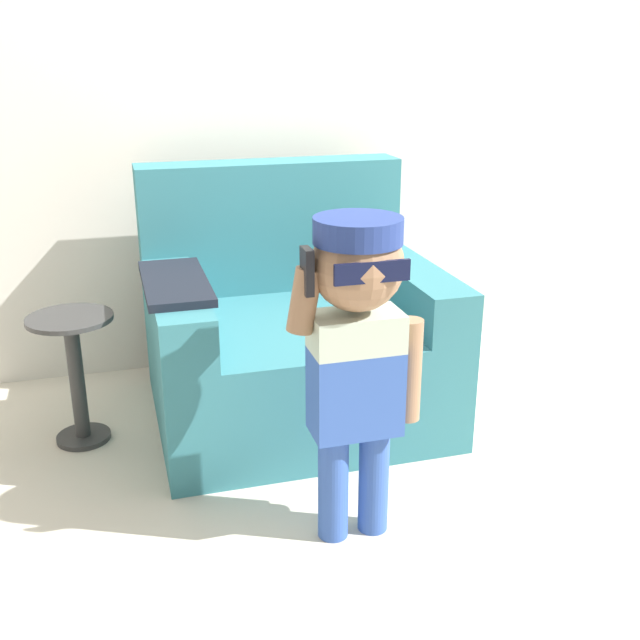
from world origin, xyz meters
name	(u,v)px	position (x,y,z in m)	size (l,w,h in m)	color
ground_plane	(345,405)	(0.00, 0.00, 0.00)	(10.00, 10.00, 0.00)	beige
wall_back	(302,86)	(0.00, 0.68, 1.30)	(10.00, 0.05, 2.60)	silver
armchair	(290,332)	(-0.23, 0.05, 0.34)	(1.16, 1.03, 1.01)	teal
person_child	(357,333)	(-0.25, -0.87, 0.68)	(0.42, 0.31, 1.02)	#3356AD
side_table	(75,367)	(-1.09, 0.00, 0.31)	(0.32, 0.32, 0.52)	#333333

